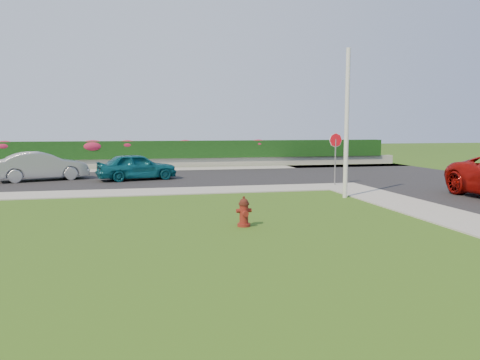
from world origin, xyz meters
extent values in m
plane|color=black|center=(0.00, 0.00, 0.00)|extent=(120.00, 120.00, 0.00)
cube|color=black|center=(-5.00, 14.00, 0.02)|extent=(26.00, 8.00, 0.04)
cube|color=gray|center=(-6.00, 9.00, 0.02)|extent=(24.00, 2.00, 0.04)
cube|color=gray|center=(7.00, 9.00, 0.02)|extent=(2.00, 2.00, 0.04)
cube|color=gray|center=(-1.00, 19.00, 0.02)|extent=(34.00, 2.00, 0.04)
cube|color=gray|center=(-1.00, 20.50, 0.30)|extent=(34.00, 0.40, 0.60)
cube|color=black|center=(-1.00, 20.60, 1.15)|extent=(32.00, 0.90, 1.10)
cylinder|color=#55150D|center=(1.03, 2.00, 0.04)|extent=(0.33, 0.33, 0.08)
cylinder|color=#55150D|center=(1.03, 2.00, 0.33)|extent=(0.23, 0.23, 0.51)
cylinder|color=black|center=(1.03, 2.00, 0.59)|extent=(0.27, 0.27, 0.05)
sphere|color=black|center=(1.03, 2.00, 0.62)|extent=(0.23, 0.23, 0.23)
cylinder|color=black|center=(1.03, 2.00, 0.74)|extent=(0.07, 0.07, 0.07)
cylinder|color=#55150D|center=(0.89, 1.99, 0.41)|extent=(0.10, 0.11, 0.11)
cylinder|color=#55150D|center=(1.18, 2.00, 0.41)|extent=(0.10, 0.11, 0.11)
cylinder|color=#55150D|center=(1.04, 1.85, 0.35)|extent=(0.15, 0.12, 0.15)
imported|color=#0C4F5E|center=(-1.63, 13.36, 0.68)|extent=(3.99, 2.34, 1.27)
imported|color=#929498|center=(-6.03, 14.09, 0.72)|extent=(4.36, 2.70, 1.36)
cylinder|color=silver|center=(5.74, 6.07, 2.66)|extent=(0.16, 0.16, 5.32)
cylinder|color=slate|center=(6.85, 9.48, 1.02)|extent=(0.06, 0.06, 2.04)
cylinder|color=red|center=(6.85, 9.48, 1.99)|extent=(0.59, 0.11, 0.59)
cylinder|color=white|center=(6.85, 9.48, 1.99)|extent=(0.63, 0.10, 0.63)
ellipsoid|color=#B91F49|center=(-9.25, 20.50, 1.46)|extent=(1.23, 0.79, 0.62)
ellipsoid|color=#B91F49|center=(-4.25, 20.50, 1.40)|extent=(1.51, 0.97, 0.75)
ellipsoid|color=#B91F49|center=(-2.18, 20.50, 1.47)|extent=(1.18, 0.76, 0.59)
ellipsoid|color=#B91F49|center=(1.42, 20.50, 1.49)|extent=(1.06, 0.68, 0.53)
ellipsoid|color=#B91F49|center=(6.26, 20.50, 1.48)|extent=(1.12, 0.72, 0.56)
camera|label=1|loc=(-1.60, -9.51, 2.52)|focal=35.00mm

